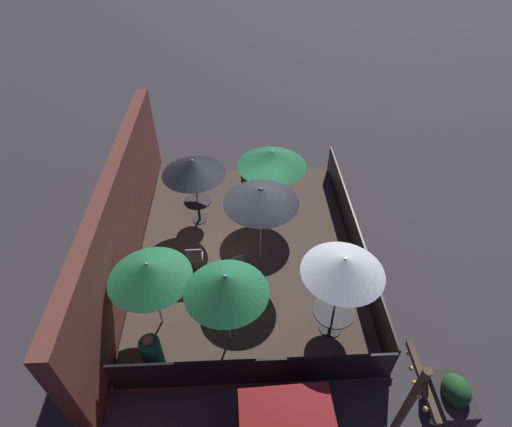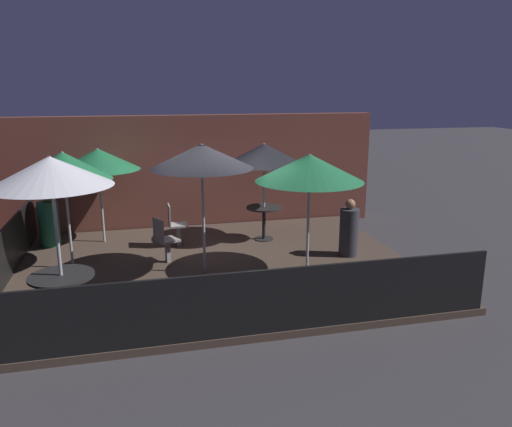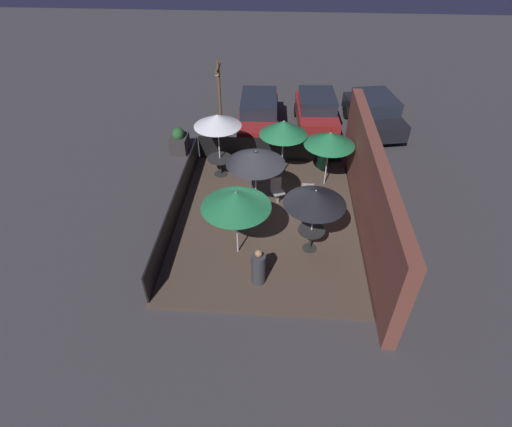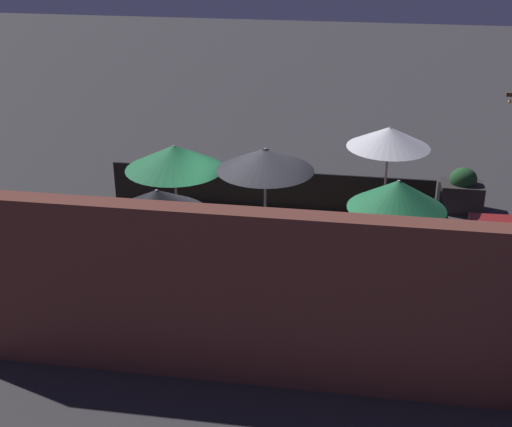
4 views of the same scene
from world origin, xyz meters
name	(u,v)px [view 2 (image 2 of 4)]	position (x,y,z in m)	size (l,w,h in m)	color
ground_plane	(216,270)	(0.00, 0.00, 0.00)	(60.00, 60.00, 0.00)	#383538
patio_deck	(216,267)	(0.00, 0.00, 0.06)	(7.66, 5.96, 0.12)	#47382D
building_wall	(195,173)	(0.00, 3.21, 1.42)	(9.26, 0.36, 2.85)	brown
fence_front	(249,303)	(0.00, -2.94, 0.59)	(7.46, 0.05, 0.95)	black
fence_side_left	(4,257)	(-3.78, 0.00, 0.59)	(0.05, 5.76, 0.95)	black
patio_umbrella_0	(50,172)	(-2.58, -1.86, 2.37)	(1.70, 1.70, 2.46)	#B2B2B7
patio_umbrella_1	(264,154)	(1.34, 1.42, 2.08)	(1.77, 1.77, 2.19)	#B2B2B7
patio_umbrella_2	(98,159)	(-2.21, 2.09, 1.99)	(1.78, 1.78, 2.10)	#B2B2B7
patio_umbrella_3	(310,168)	(1.62, -0.76, 2.09)	(1.97, 1.97, 2.22)	#B2B2B7
patio_umbrella_4	(63,166)	(-2.72, 0.48, 2.10)	(1.74, 1.74, 2.24)	#B2B2B7
patio_umbrella_5	(202,156)	(-0.27, -0.35, 2.31)	(1.86, 1.86, 2.41)	#B2B2B7
dining_table_0	(62,284)	(-2.58, -1.86, 0.70)	(0.94, 0.94, 0.72)	black
dining_table_1	(264,214)	(1.34, 1.42, 0.72)	(0.80, 0.80, 0.76)	black
patio_chair_0	(164,239)	(-0.97, 0.35, 0.62)	(0.53, 0.53, 0.92)	gray
patio_chair_1	(175,224)	(-0.67, 1.38, 0.63)	(0.41, 0.41, 0.93)	gray
patron_0	(349,231)	(2.76, -0.06, 0.64)	(0.53, 0.53, 1.19)	#333338
patron_1	(49,223)	(-3.34, 2.08, 0.64)	(0.57, 0.57, 1.19)	#236642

